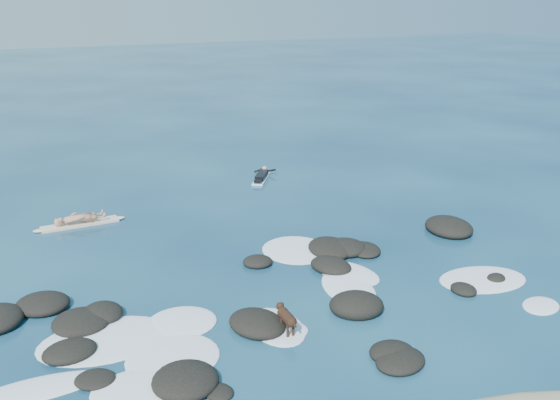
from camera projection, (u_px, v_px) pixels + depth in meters
name	position (u px, v px, depth m)	size (l,w,h in m)	color
ground	(281.00, 284.00, 16.69)	(160.00, 160.00, 0.00)	#0A2642
reef_rocks	(270.00, 290.00, 16.11)	(15.34, 7.41, 0.60)	black
breaking_foam	(261.00, 313.00, 15.17)	(14.06, 7.48, 0.12)	white
standing_surfer_rig	(78.00, 206.00, 20.64)	(3.01, 0.63, 1.71)	beige
paddling_surfer_rig	(262.00, 176.00, 25.95)	(1.55, 1.97, 0.38)	white
dog	(286.00, 316.00, 14.15)	(0.27, 1.03, 0.65)	black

